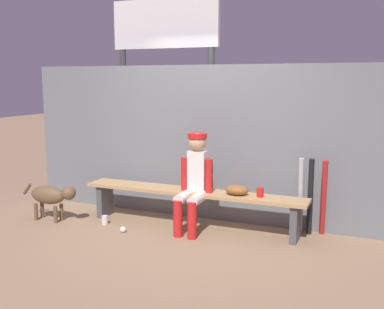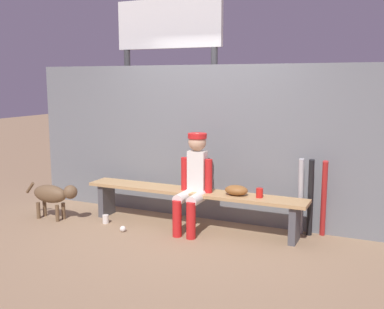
% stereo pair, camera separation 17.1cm
% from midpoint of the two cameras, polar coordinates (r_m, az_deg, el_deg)
% --- Properties ---
extents(ground_plane, '(30.00, 30.00, 0.00)m').
position_cam_midpoint_polar(ground_plane, '(5.80, 0.86, -9.07)').
color(ground_plane, '#937556').
extents(chainlink_fence, '(5.19, 0.03, 2.02)m').
position_cam_midpoint_polar(chainlink_fence, '(5.96, 2.53, 1.39)').
color(chainlink_fence, slate).
rests_on(chainlink_fence, ground_plane).
extents(dugout_bench, '(2.86, 0.36, 0.48)m').
position_cam_midpoint_polar(dugout_bench, '(5.70, 0.87, -5.45)').
color(dugout_bench, tan).
rests_on(dugout_bench, ground_plane).
extents(player_seated, '(0.41, 0.55, 1.19)m').
position_cam_midpoint_polar(player_seated, '(5.50, 1.07, -3.03)').
color(player_seated, silver).
rests_on(player_seated, ground_plane).
extents(baseball_glove, '(0.28, 0.20, 0.12)m').
position_cam_midpoint_polar(baseball_glove, '(5.46, 6.46, -4.46)').
color(baseball_glove, brown).
rests_on(baseball_glove, dugout_bench).
extents(bat_aluminum_silver, '(0.07, 0.15, 0.93)m').
position_cam_midpoint_polar(bat_aluminum_silver, '(5.60, 14.28, -5.12)').
color(bat_aluminum_silver, '#B7B7BC').
rests_on(bat_aluminum_silver, ground_plane).
extents(bat_aluminum_black, '(0.09, 0.17, 0.93)m').
position_cam_midpoint_polar(bat_aluminum_black, '(5.55, 15.43, -5.26)').
color(bat_aluminum_black, black).
rests_on(bat_aluminum_black, ground_plane).
extents(bat_aluminum_red, '(0.10, 0.26, 0.93)m').
position_cam_midpoint_polar(bat_aluminum_red, '(5.55, 16.98, -5.34)').
color(bat_aluminum_red, '#B22323').
rests_on(bat_aluminum_red, ground_plane).
extents(baseball, '(0.07, 0.07, 0.07)m').
position_cam_midpoint_polar(baseball, '(5.68, -7.76, -9.18)').
color(baseball, white).
rests_on(baseball, ground_plane).
extents(cup_on_ground, '(0.08, 0.08, 0.11)m').
position_cam_midpoint_polar(cup_on_ground, '(6.03, -9.92, -7.95)').
color(cup_on_ground, silver).
rests_on(cup_on_ground, ground_plane).
extents(cup_on_bench, '(0.08, 0.08, 0.11)m').
position_cam_midpoint_polar(cup_on_bench, '(5.39, 9.33, -4.75)').
color(cup_on_bench, red).
rests_on(cup_on_bench, dugout_bench).
extents(scoreboard, '(2.03, 0.27, 3.29)m').
position_cam_midpoint_polar(scoreboard, '(7.19, -1.77, 12.86)').
color(scoreboard, '#3F3F42').
rests_on(scoreboard, ground_plane).
extents(dog, '(0.84, 0.20, 0.49)m').
position_cam_midpoint_polar(dog, '(6.28, -16.17, -4.83)').
color(dog, brown).
rests_on(dog, ground_plane).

